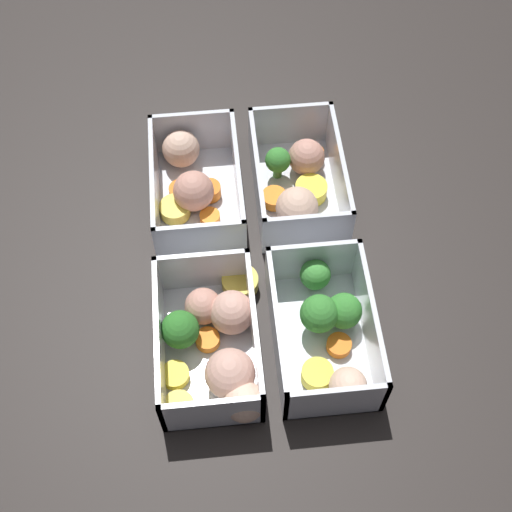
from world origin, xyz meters
name	(u,v)px	position (x,y,z in m)	size (l,w,h in m)	color
ground_plane	(256,267)	(0.00, 0.00, 0.00)	(4.00, 4.00, 0.00)	#282321
container_near_left	(327,329)	(-0.09, -0.06, 0.02)	(0.16, 0.10, 0.06)	silver
container_near_right	(298,182)	(0.09, -0.06, 0.02)	(0.16, 0.10, 0.06)	silver
container_far_left	(216,344)	(-0.10, 0.05, 0.02)	(0.18, 0.12, 0.06)	silver
container_far_right	(192,184)	(0.10, 0.06, 0.02)	(0.17, 0.10, 0.06)	silver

